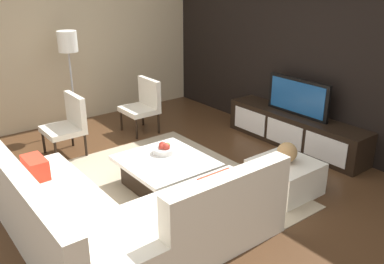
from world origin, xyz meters
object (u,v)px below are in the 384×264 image
Objects in this scene: sectional_couch at (115,217)px; ottoman at (285,177)px; television at (298,97)px; floor_lamp at (68,49)px; coffee_table at (166,173)px; fruit_bowl at (164,149)px; decorative_ball at (287,152)px; media_console at (295,130)px; accent_chair_far at (144,102)px; accent_chair_near at (69,122)px.

sectional_couch is 2.11m from ottoman.
television is 3.38m from sectional_couch.
sectional_couch is 1.46× the size of floor_lamp.
coffee_table is at bearing 120.93° from sectional_couch.
decorative_ball reaches higher than fruit_bowl.
ottoman reaches higher than coffee_table.
floor_lamp reaches higher than television.
media_console is 3.33× the size of ottoman.
fruit_bowl is 0.32× the size of accent_chair_far.
television reaches higher than fruit_bowl.
fruit_bowl is at bearing 150.26° from coffee_table.
decorative_ball is at bearing 80.46° from sectional_couch.
ottoman is at bearing 4.04° from accent_chair_far.
accent_chair_far reaches higher than media_console.
fruit_bowl is (-0.28, -2.19, -0.34)m from television.
media_console is 2.45m from accent_chair_far.
fruit_bowl is at bearing -24.56° from accent_chair_far.
television is at bearing 90.00° from media_console.
accent_chair_far is (-1.95, -1.46, -0.28)m from television.
floor_lamp is at bearing 163.49° from sectional_couch.
fruit_bowl is at bearing -97.25° from media_console.
coffee_table is 1.23× the size of accent_chair_far.
accent_chair_near is (-2.32, 0.51, 0.20)m from sectional_couch.
sectional_couch reaches higher than coffee_table.
ottoman is (0.95, 1.07, -0.00)m from coffee_table.
decorative_ball is (2.80, 0.24, 0.03)m from accent_chair_far.
decorative_ball reaches higher than media_console.
decorative_ball reaches higher than coffee_table.
sectional_couch reaches higher than fruit_bowl.
decorative_ball is (2.67, 1.57, 0.03)m from accent_chair_near.
media_console is 1.41× the size of floor_lamp.
media_console is 1.52m from decorative_ball.
media_console is at bearing 87.51° from coffee_table.
floor_lamp is 2.35× the size of ottoman.
coffee_table is at bearing -92.49° from television.
accent_chair_near is at bearing -85.43° from accent_chair_far.
fruit_bowl is (1.54, 0.60, -0.06)m from accent_chair_near.
media_console is 2.22m from fruit_bowl.
floor_lamp is (-2.51, -0.08, 1.17)m from coffee_table.
television is 0.45× the size of sectional_couch.
ottoman is 1.51m from fruit_bowl.
sectional_couch is 3.07m from accent_chair_far.
accent_chair_far is at bearing -143.13° from media_console.
television reaches higher than ottoman.
sectional_couch is 1.18m from coffee_table.
sectional_couch is at bearing -81.33° from media_console.
coffee_table is at bearing -92.49° from media_console.
accent_chair_near is 1.26m from floor_lamp.
television is at bearing 36.09° from accent_chair_far.
decorative_ball is (0.35, 2.08, 0.23)m from sectional_couch.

